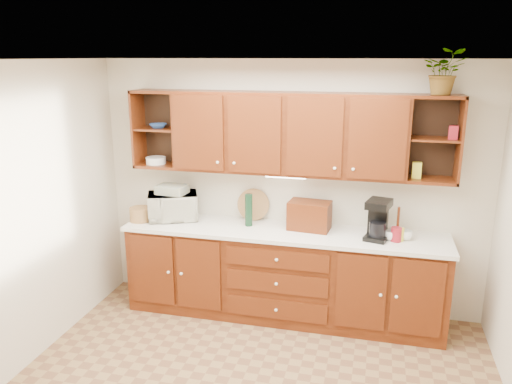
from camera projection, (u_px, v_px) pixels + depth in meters
The scene contains 23 objects.
ceiling at pixel (245, 60), 3.20m from camera, with size 4.00×4.00×0.00m, color white.
back_wall at pixel (289, 188), 5.19m from camera, with size 4.00×4.00×0.00m, color beige.
left_wall at pixel (6, 226), 4.01m from camera, with size 3.50×3.50×0.00m, color beige.
base_cabinets at pixel (283, 275), 5.13m from camera, with size 3.20×0.60×0.90m, color #3D1507.
countertop at pixel (283, 232), 5.00m from camera, with size 3.24×0.64×0.04m, color white.
upper_cabinets at pixel (288, 133), 4.88m from camera, with size 3.20×0.33×0.80m.
undercabinet_light at pixel (286, 176), 4.94m from camera, with size 0.40×0.05×0.03m, color white.
wicker_basket at pixel (140, 214), 5.25m from camera, with size 0.22×0.22×0.14m, color #9B7140.
microwave at pixel (173, 206), 5.29m from camera, with size 0.51×0.35×0.28m, color #EEE8CD.
towel_stack at pixel (172, 189), 5.25m from camera, with size 0.30×0.22×0.09m, color #D7BC65.
wine_bottle at pixel (249, 210), 5.08m from camera, with size 0.08×0.08×0.33m, color black.
woven_tray at pixel (253, 219), 5.31m from camera, with size 0.34×0.34×0.02m, color #9B7140.
bread_box at pixel (309, 215), 4.98m from camera, with size 0.41×0.26×0.29m, color #3D1507.
mug_tree at pixel (397, 234), 4.75m from camera, with size 0.28×0.28×0.31m.
canister_red at pixel (396, 234), 4.67m from camera, with size 0.10×0.10×0.14m, color maroon.
canister_white at pixel (377, 226), 4.84m from camera, with size 0.08×0.08×0.17m, color white.
canister_yellow at pixel (399, 234), 4.69m from camera, with size 0.08×0.08×0.12m, color yellow.
coffee_maker at pixel (378, 220), 4.72m from camera, with size 0.26×0.31×0.38m.
bowl_stack at pixel (158, 126), 5.17m from camera, with size 0.18×0.18×0.04m, color navy.
plate_stack at pixel (156, 160), 5.28m from camera, with size 0.21×0.21×0.07m, color white.
pantry_box_yellow at pixel (417, 170), 4.65m from camera, with size 0.08×0.07×0.15m, color yellow.
pantry_box_red at pixel (453, 132), 4.48m from camera, with size 0.08×0.07×0.12m, color maroon.
potted_plant at pixel (445, 72), 4.36m from camera, with size 0.36×0.31×0.40m, color #999999.
Camera 1 is at (0.86, -3.20, 2.63)m, focal length 35.00 mm.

